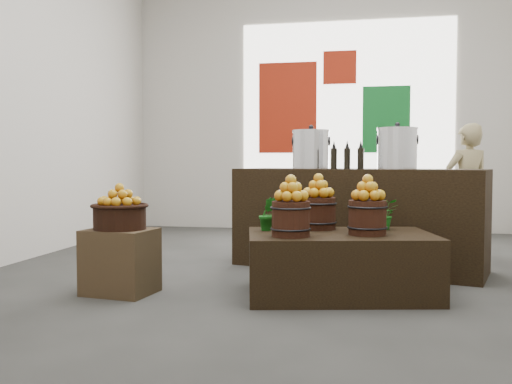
% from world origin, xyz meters
% --- Properties ---
extents(ground, '(7.00, 7.00, 0.00)m').
position_xyz_m(ground, '(0.00, 0.00, 0.00)').
color(ground, '#3A3A37').
rests_on(ground, ground).
extents(back_wall, '(6.00, 0.04, 4.00)m').
position_xyz_m(back_wall, '(0.00, 3.50, 2.00)').
color(back_wall, beige).
rests_on(back_wall, ground).
extents(back_opening, '(3.20, 0.02, 2.40)m').
position_xyz_m(back_opening, '(0.30, 3.48, 2.00)').
color(back_opening, white).
rests_on(back_opening, back_wall).
extents(deco_red_left, '(0.90, 0.04, 1.40)m').
position_xyz_m(deco_red_left, '(-0.60, 3.47, 1.90)').
color(deco_red_left, '#9B1E0B').
rests_on(deco_red_left, back_wall).
extents(deco_green_right, '(0.70, 0.04, 1.00)m').
position_xyz_m(deco_green_right, '(0.90, 3.47, 1.70)').
color(deco_green_right, '#106724').
rests_on(deco_green_right, back_wall).
extents(deco_red_upper, '(0.50, 0.04, 0.50)m').
position_xyz_m(deco_red_upper, '(0.20, 3.47, 2.50)').
color(deco_red_upper, '#9B1E0B').
rests_on(deco_red_upper, back_wall).
extents(crate, '(0.57, 0.49, 0.52)m').
position_xyz_m(crate, '(-1.32, -1.14, 0.26)').
color(crate, brown).
rests_on(crate, ground).
extents(wicker_basket, '(0.42, 0.42, 0.19)m').
position_xyz_m(wicker_basket, '(-1.32, -1.14, 0.61)').
color(wicker_basket, black).
rests_on(wicker_basket, crate).
extents(apples_in_basket, '(0.32, 0.32, 0.17)m').
position_xyz_m(apples_in_basket, '(-1.32, -1.14, 0.79)').
color(apples_in_basket, '#901004').
rests_on(apples_in_basket, wicker_basket).
extents(display_table, '(1.58, 1.16, 0.50)m').
position_xyz_m(display_table, '(0.41, -0.88, 0.25)').
color(display_table, black).
rests_on(display_table, ground).
extents(apple_bucket_front_left, '(0.29, 0.29, 0.26)m').
position_xyz_m(apple_bucket_front_left, '(0.05, -1.16, 0.63)').
color(apple_bucket_front_left, '#35180E').
rests_on(apple_bucket_front_left, display_table).
extents(apples_in_bucket_front_left, '(0.22, 0.22, 0.19)m').
position_xyz_m(apples_in_bucket_front_left, '(0.05, -1.16, 0.86)').
color(apples_in_bucket_front_left, '#901004').
rests_on(apples_in_bucket_front_left, apple_bucket_front_left).
extents(apple_bucket_front_right, '(0.29, 0.29, 0.26)m').
position_xyz_m(apple_bucket_front_right, '(0.62, -0.95, 0.63)').
color(apple_bucket_front_right, '#35180E').
rests_on(apple_bucket_front_right, display_table).
extents(apples_in_bucket_front_right, '(0.22, 0.22, 0.19)m').
position_xyz_m(apples_in_bucket_front_right, '(0.62, -0.95, 0.86)').
color(apples_in_bucket_front_right, '#901004').
rests_on(apples_in_bucket_front_right, apple_bucket_front_right).
extents(apple_bucket_rear, '(0.29, 0.29, 0.26)m').
position_xyz_m(apple_bucket_rear, '(0.22, -0.65, 0.63)').
color(apple_bucket_rear, '#35180E').
rests_on(apple_bucket_rear, display_table).
extents(apples_in_bucket_rear, '(0.22, 0.22, 0.19)m').
position_xyz_m(apples_in_bucket_rear, '(0.22, -0.65, 0.86)').
color(apples_in_bucket_rear, '#901004').
rests_on(apples_in_bucket_rear, apple_bucket_rear).
extents(herb_garnish_right, '(0.24, 0.21, 0.26)m').
position_xyz_m(herb_garnish_right, '(0.75, -0.56, 0.62)').
color(herb_garnish_right, '#135D15').
rests_on(herb_garnish_right, display_table).
extents(herb_garnish_left, '(0.17, 0.15, 0.28)m').
position_xyz_m(herb_garnish_left, '(-0.18, -0.83, 0.64)').
color(herb_garnish_left, '#135D15').
rests_on(herb_garnish_left, display_table).
extents(counter, '(2.53, 1.40, 0.99)m').
position_xyz_m(counter, '(0.53, 0.32, 0.49)').
color(counter, black).
rests_on(counter, ground).
extents(stock_pot_left, '(0.37, 0.37, 0.37)m').
position_xyz_m(stock_pot_left, '(0.05, 0.46, 1.18)').
color(stock_pot_left, silver).
rests_on(stock_pot_left, counter).
extents(stock_pot_center, '(0.37, 0.37, 0.37)m').
position_xyz_m(stock_pot_center, '(0.90, 0.22, 1.18)').
color(stock_pot_center, silver).
rests_on(stock_pot_center, counter).
extents(oil_cruets, '(0.27, 0.14, 0.27)m').
position_xyz_m(oil_cruets, '(0.46, 0.09, 1.13)').
color(oil_cruets, black).
rests_on(oil_cruets, counter).
extents(shopper, '(0.65, 0.55, 1.50)m').
position_xyz_m(shopper, '(1.75, 1.51, 0.75)').
color(shopper, '#93845A').
rests_on(shopper, ground).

